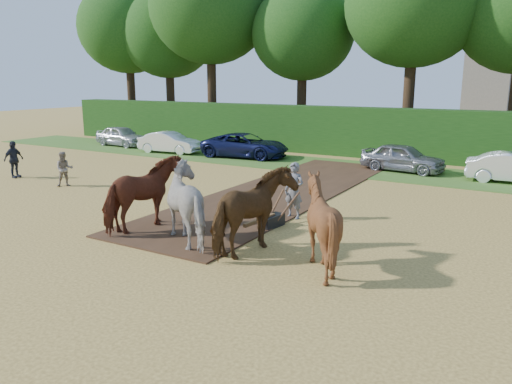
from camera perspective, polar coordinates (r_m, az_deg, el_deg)
The scene contains 9 objects.
ground at distance 16.49m, azimuth -13.20°, elevation -4.10°, with size 120.00×120.00×0.00m, color gold.
earth_strip at distance 21.17m, azimuth 2.95°, elevation 0.04°, with size 4.50×17.00×0.05m, color #472D1C.
grass_verge at distance 28.01m, azimuth 6.88°, elevation 3.09°, with size 50.00×5.00×0.03m, color #38601E.
hedgerow at distance 31.95m, azimuth 10.23°, elevation 6.86°, with size 46.00×1.60×3.00m, color #14380F.
spectator_near at distance 23.76m, azimuth -21.06°, elevation 2.45°, with size 0.76×0.59×1.56m, color tan.
spectator_far at distance 26.83m, azimuth -25.96°, elevation 3.36°, with size 1.05×0.44×1.79m, color #21242C.
plough_team at distance 14.12m, azimuth -3.47°, elevation -1.75°, with size 7.82×5.45×2.33m.
parked_cars at distance 27.74m, azimuth 8.91°, elevation 4.41°, with size 35.17×3.35×1.48m.
treeline at distance 35.63m, azimuth 9.94°, elevation 19.51°, with size 48.70×10.60×14.21m.
Camera 1 is at (11.03, -11.32, 4.70)m, focal length 35.00 mm.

